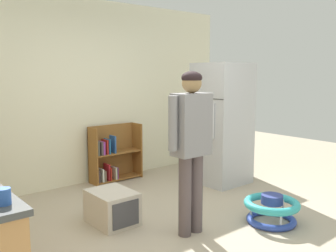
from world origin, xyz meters
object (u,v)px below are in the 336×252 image
Objects in this scene: baby_walker at (272,209)px; standing_person at (191,139)px; pet_carrier at (112,207)px; refrigerator at (222,124)px; bookshelf at (111,157)px; blue_cup at (4,197)px.

standing_person is at bearing 156.27° from baby_walker.
pet_carrier reaches higher than baby_walker.
standing_person reaches higher than pet_carrier.
standing_person is at bearing -147.18° from refrigerator.
bookshelf is 1.41× the size of baby_walker.
blue_cup is at bearing -156.41° from refrigerator.
bookshelf is 2.60m from baby_walker.
bookshelf is at bearing 80.09° from standing_person.
pet_carrier is 2.06m from blue_cup.
standing_person is 2.74× the size of baby_walker.
baby_walker is (-0.74, -1.41, -0.73)m from refrigerator.
refrigerator is 2.22m from pet_carrier.
refrigerator is 3.85m from blue_cup.
bookshelf is 8.95× the size of blue_cup.
bookshelf reaches higher than pet_carrier.
pet_carrier is at bearing 40.77° from blue_cup.
refrigerator is 2.95× the size of baby_walker.
bookshelf is at bearing 49.20° from blue_cup.
pet_carrier is (-2.08, -0.29, -0.71)m from refrigerator.
blue_cup is (-1.45, -1.25, 0.77)m from pet_carrier.
baby_walker is 1.75m from pet_carrier.
baby_walker is (0.86, -0.38, -0.83)m from standing_person.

